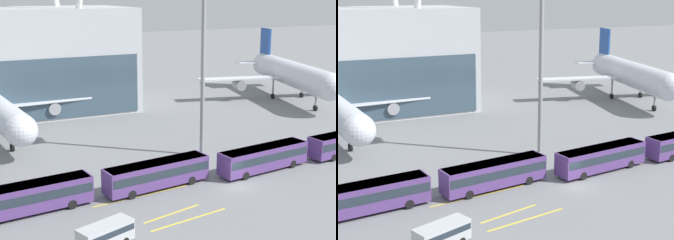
% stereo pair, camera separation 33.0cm
% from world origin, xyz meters
% --- Properties ---
extents(ground_plane, '(440.00, 440.00, 0.00)m').
position_xyz_m(ground_plane, '(0.00, 0.00, 0.00)').
color(ground_plane, slate).
extents(airliner_at_gate_far, '(38.65, 36.57, 13.82)m').
position_xyz_m(airliner_at_gate_far, '(37.26, 37.54, 5.47)').
color(airliner_at_gate_far, silver).
rests_on(airliner_at_gate_far, ground_plane).
extents(shuttle_bus_1, '(13.14, 4.03, 3.17)m').
position_xyz_m(shuttle_bus_1, '(-23.44, 2.85, 1.87)').
color(shuttle_bus_1, '#56387A').
rests_on(shuttle_bus_1, ground_plane).
extents(shuttle_bus_2, '(13.17, 4.31, 3.17)m').
position_xyz_m(shuttle_bus_2, '(-8.88, 3.54, 1.87)').
color(shuttle_bus_2, '#56387A').
rests_on(shuttle_bus_2, ground_plane).
extents(shuttle_bus_3, '(13.17, 4.31, 3.17)m').
position_xyz_m(shuttle_bus_3, '(5.68, 3.10, 1.87)').
color(shuttle_bus_3, '#56387A').
rests_on(shuttle_bus_3, ground_plane).
extents(service_van_foreground, '(5.54, 3.54, 2.20)m').
position_xyz_m(service_van_foreground, '(-18.85, -7.33, 1.30)').
color(service_van_foreground, '#B2B7BC').
rests_on(service_van_foreground, ground_plane).
extents(floodlight_mast, '(3.14, 3.14, 24.92)m').
position_xyz_m(floodlight_mast, '(1.82, 12.14, 18.08)').
color(floodlight_mast, gray).
rests_on(floodlight_mast, ground_plane).
extents(lane_stripe_3, '(11.95, 1.56, 0.01)m').
position_xyz_m(lane_stripe_3, '(-11.36, 2.18, 0.00)').
color(lane_stripe_3, yellow).
rests_on(lane_stripe_3, ground_plane).
extents(lane_stripe_4, '(9.24, 1.76, 0.01)m').
position_xyz_m(lane_stripe_4, '(-9.46, -5.57, 0.00)').
color(lane_stripe_4, yellow).
rests_on(lane_stripe_4, ground_plane).
extents(lane_stripe_5, '(7.13, 1.91, 0.01)m').
position_xyz_m(lane_stripe_5, '(-10.42, -3.55, 0.00)').
color(lane_stripe_5, yellow).
rests_on(lane_stripe_5, ground_plane).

